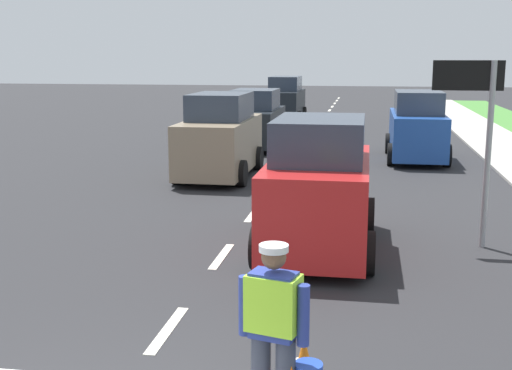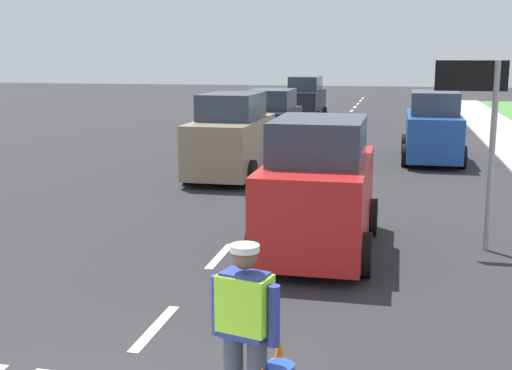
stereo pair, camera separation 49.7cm
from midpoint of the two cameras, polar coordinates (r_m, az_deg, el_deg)
The scene contains 10 objects.
ground_plane at distance 25.75m, azimuth 3.93°, elevation 3.86°, with size 96.00×96.00×0.00m, color #28282B.
lane_center_line at distance 29.90m, azimuth 4.75°, elevation 4.88°, with size 0.14×46.40×0.01m.
road_worker at distance 5.91m, azimuth -0.70°, elevation -12.15°, with size 0.77×0.39×1.67m.
lane_direction_sign at distance 11.58m, azimuth 17.47°, elevation 6.39°, with size 1.16×0.11×3.20m.
traffic_cone_near at distance 6.49m, azimuth 1.91°, elevation -15.76°, with size 0.36×0.36×0.67m.
car_outgoing_ahead at distance 11.06m, azimuth 4.24°, elevation -0.40°, with size 1.90×3.86×2.27m.
car_oncoming_second at distance 23.61m, azimuth -0.70°, elevation 5.60°, with size 1.97×3.91×2.09m.
car_oncoming_lead at distance 17.95m, azimuth -3.94°, elevation 4.08°, with size 1.91×4.14×2.28m.
car_oncoming_third at distance 32.99m, azimuth 2.12°, elevation 7.33°, with size 1.86×4.39×2.27m.
car_parked_far at distance 21.42m, azimuth 13.20°, elevation 4.85°, with size 1.86×4.19×2.19m.
Camera 1 is at (2.32, -4.46, 3.27)m, focal length 45.91 mm.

